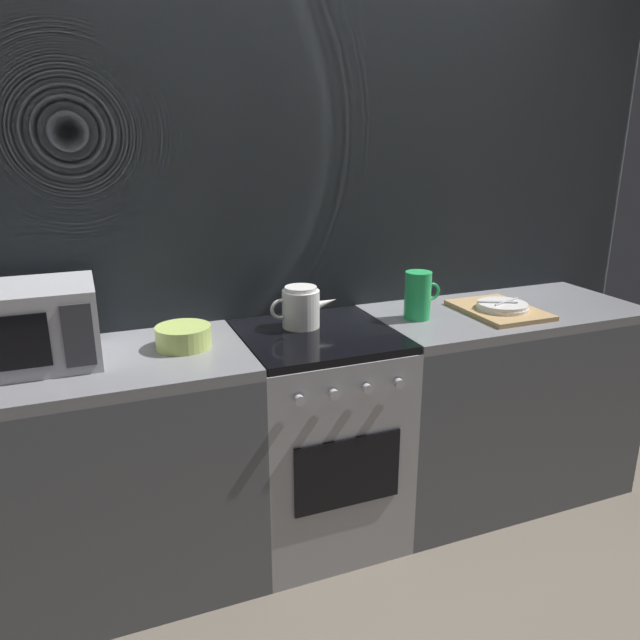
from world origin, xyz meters
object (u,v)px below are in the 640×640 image
object	(u,v)px
microwave	(24,326)
mixing_bowl	(183,337)
stove_unit	(318,436)
pitcher	(418,295)
dish_pile	(500,309)
kettle	(301,307)

from	to	relation	value
microwave	mixing_bowl	bearing A→B (deg)	-2.37
stove_unit	pitcher	world-z (taller)	pitcher
microwave	pitcher	world-z (taller)	microwave
mixing_bowl	dish_pile	xyz separation A→B (m)	(1.35, -0.07, -0.02)
pitcher	stove_unit	bearing A→B (deg)	-177.39
mixing_bowl	pitcher	distance (m)	0.97
stove_unit	kettle	world-z (taller)	kettle
stove_unit	kettle	xyz separation A→B (m)	(-0.03, 0.09, 0.53)
stove_unit	pitcher	bearing A→B (deg)	2.61
kettle	mixing_bowl	bearing A→B (deg)	-171.90
stove_unit	dish_pile	world-z (taller)	dish_pile
microwave	dish_pile	size ratio (longest dim) A/B	1.15
stove_unit	microwave	world-z (taller)	microwave
stove_unit	pitcher	xyz separation A→B (m)	(0.46, 0.02, 0.55)
kettle	pitcher	xyz separation A→B (m)	(0.49, -0.07, 0.02)
microwave	pitcher	xyz separation A→B (m)	(1.48, -0.03, -0.03)
microwave	kettle	xyz separation A→B (m)	(0.99, 0.05, -0.05)
stove_unit	microwave	bearing A→B (deg)	177.33
mixing_bowl	pitcher	size ratio (longest dim) A/B	1.00
microwave	dish_pile	xyz separation A→B (m)	(1.86, -0.09, -0.12)
stove_unit	dish_pile	size ratio (longest dim) A/B	2.25
microwave	kettle	world-z (taller)	microwave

